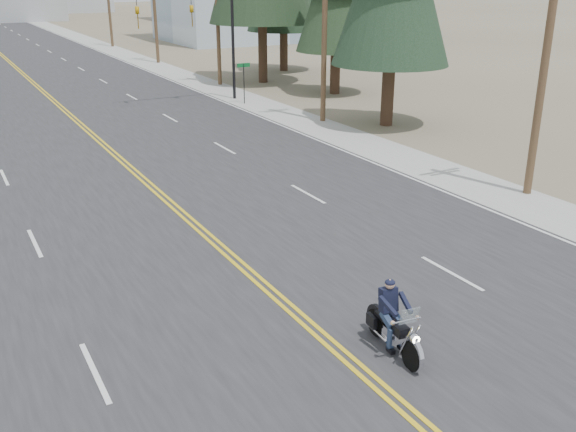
% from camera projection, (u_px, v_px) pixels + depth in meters
% --- Properties ---
extents(ground_plane, '(400.00, 400.00, 0.00)m').
position_uv_depth(ground_plane, '(399.00, 405.00, 12.63)').
color(ground_plane, '#776D56').
rests_on(ground_plane, ground).
extents(sidewalk_right, '(3.00, 200.00, 0.01)m').
position_uv_depth(sidewalk_right, '(104.00, 47.00, 75.17)').
color(sidewalk_right, '#A5A5A0').
rests_on(sidewalk_right, ground).
extents(traffic_mast_right, '(7.10, 0.26, 7.00)m').
position_uv_depth(traffic_mast_right, '(204.00, 25.00, 41.16)').
color(traffic_mast_right, black).
rests_on(traffic_mast_right, ground).
extents(street_sign, '(0.90, 0.06, 2.62)m').
position_uv_depth(street_sign, '(244.00, 76.00, 41.45)').
color(street_sign, black).
rests_on(street_sign, ground).
extents(utility_pole_a, '(2.20, 0.30, 11.00)m').
position_uv_depth(utility_pole_a, '(548.00, 41.00, 22.82)').
color(utility_pole_a, brown).
rests_on(utility_pole_a, ground).
extents(utility_pole_b, '(2.20, 0.30, 11.50)m').
position_uv_depth(utility_pole_b, '(325.00, 13.00, 35.01)').
color(utility_pole_b, brown).
rests_on(utility_pole_b, ground).
extents(utility_pole_c, '(2.20, 0.30, 11.00)m').
position_uv_depth(utility_pole_c, '(217.00, 7.00, 47.39)').
color(utility_pole_c, brown).
rests_on(utility_pole_c, ground).
extents(motorcyclist, '(1.16, 2.23, 1.67)m').
position_uv_depth(motorcyclist, '(395.00, 319.00, 14.14)').
color(motorcyclist, black).
rests_on(motorcyclist, ground).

